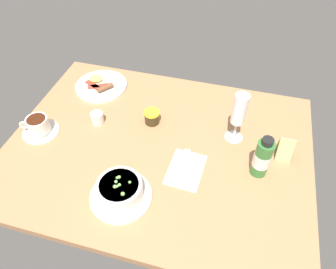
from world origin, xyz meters
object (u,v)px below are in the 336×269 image
coffee_cup (39,126)px  menu_card (285,148)px  porridge_bowl (120,191)px  breakfast_plate (101,85)px  wine_glass (239,112)px  sauce_bottle_green (262,158)px  cutlery_setting (186,168)px  jam_jar (152,117)px  creamer_jug (97,118)px

coffee_cup → menu_card: (89.41, 12.00, 1.31)cm
porridge_bowl → breakfast_plate: (-29.27, 50.83, -2.65)cm
wine_glass → coffee_cup: bearing=-166.9°
sauce_bottle_green → cutlery_setting: bearing=-168.0°
cutlery_setting → sauce_bottle_green: (23.82, 5.06, 7.16)cm
sauce_bottle_green → breakfast_plate: (-70.49, 29.12, -6.48)cm
wine_glass → jam_jar: bearing=-179.6°
cutlery_setting → coffee_cup: 57.82cm
wine_glass → menu_card: 20.30cm
coffee_cup → cutlery_setting: bearing=-2.5°
cutlery_setting → wine_glass: size_ratio=0.84×
jam_jar → wine_glass: bearing=0.4°
creamer_jug → jam_jar: jam_jar is taller
creamer_jug → menu_card: 70.45cm
breakfast_plate → menu_card: 80.89cm
breakfast_plate → cutlery_setting: bearing=-36.2°
wine_glass → sauce_bottle_green: wine_glass is taller
creamer_jug → wine_glass: size_ratio=0.29×
cutlery_setting → breakfast_plate: size_ratio=0.75×
creamer_jug → wine_glass: bearing=6.5°
coffee_cup → sauce_bottle_green: bearing=1.8°
cutlery_setting → creamer_jug: creamer_jug is taller
creamer_jug → menu_card: size_ratio=0.66×
porridge_bowl → cutlery_setting: (17.39, 16.65, -3.32)cm
porridge_bowl → jam_jar: size_ratio=3.25×
cutlery_setting → sauce_bottle_green: size_ratio=1.04×
breakfast_plate → jam_jar: bearing=-28.1°
cutlery_setting → creamer_jug: bearing=161.2°
cutlery_setting → creamer_jug: size_ratio=2.88×
coffee_cup → creamer_jug: (19.00, 10.68, -0.79)cm
creamer_jug → breakfast_plate: (-7.97, 21.00, -1.36)cm
wine_glass → jam_jar: size_ratio=3.32×
coffee_cup → jam_jar: 42.85cm
porridge_bowl → sauce_bottle_green: 46.75cm
menu_card → cutlery_setting: bearing=-155.4°
jam_jar → breakfast_plate: 32.42cm
breakfast_plate → menu_card: menu_card is taller
cutlery_setting → wine_glass: (13.93, 19.16, 12.76)cm
coffee_cup → sauce_bottle_green: (81.52, 2.56, 4.33)cm
creamer_jug → breakfast_plate: bearing=110.8°
cutlery_setting → coffee_cup: coffee_cup is taller
porridge_bowl → jam_jar: 35.59cm
creamer_jug → sauce_bottle_green: bearing=-7.4°
sauce_bottle_green → breakfast_plate: sauce_bottle_green is taller
porridge_bowl → sauce_bottle_green: size_ratio=1.21×
porridge_bowl → creamer_jug: size_ratio=3.35×
coffee_cup → sauce_bottle_green: sauce_bottle_green is taller
jam_jar → menu_card: size_ratio=0.68×
cutlery_setting → porridge_bowl: bearing=-136.2°
cutlery_setting → coffee_cup: (-57.70, 2.50, 2.82)cm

